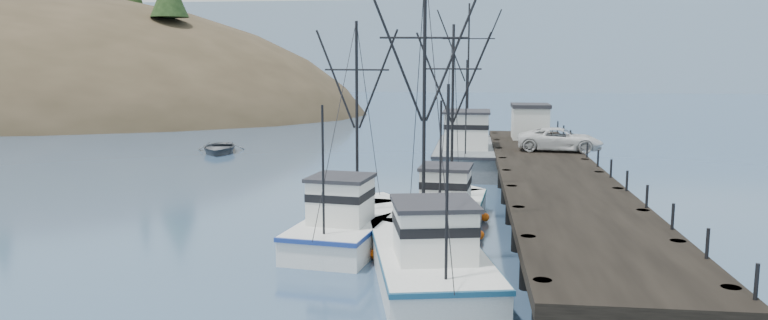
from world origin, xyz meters
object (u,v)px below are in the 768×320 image
pier (552,176)px  pier_shed (530,121)px  trawler_mid (351,224)px  work_vessel (466,152)px  trawler_far (449,210)px  motorboat (219,153)px  pickup_truck (560,139)px  trawler_near (427,255)px

pier → pier_shed: (0.06, 16.15, 1.73)m
trawler_mid → work_vessel: size_ratio=0.68×
work_vessel → pier_shed: bearing=32.0°
pier_shed → trawler_far: bearing=-104.8°
pier_shed → motorboat: (-27.14, 2.83, -3.42)m
trawler_mid → trawler_far: size_ratio=1.00×
trawler_mid → pier_shed: bearing=68.2°
motorboat → pickup_truck: bearing=-33.2°
motorboat → work_vessel: bearing=-28.7°
pier → motorboat: size_ratio=7.43×
trawler_far → work_vessel: (0.77, 18.75, 0.41)m
trawler_far → pier_shed: bearing=75.2°
trawler_near → pickup_truck: (7.83, 22.70, 1.99)m
pier → trawler_near: trawler_near is taller
pier_shed → pickup_truck: (1.44, -7.33, -0.61)m
motorboat → trawler_far: bearing=-62.8°
pier → pier_shed: size_ratio=13.75×
trawler_mid → trawler_near: bearing=-50.9°
pier → pier_shed: pier_shed is taller
pickup_truck → trawler_near: bearing=167.9°
pier → pier_shed: 16.24m
trawler_far → work_vessel: 18.77m
trawler_near → trawler_mid: trawler_near is taller
trawler_near → motorboat: bearing=122.3°
pickup_truck → motorboat: pickup_truck is taller
trawler_far → pier_shed: 22.79m
trawler_mid → pickup_truck: (11.61, 18.04, 1.99)m
pier → trawler_near: size_ratio=3.61×
pier_shed → motorboat: pier_shed is taller
trawler_far → pier_shed: trawler_far is taller
trawler_near → trawler_far: bearing=85.8°
trawler_mid → motorboat: bearing=121.0°
trawler_mid → trawler_far: (4.38, 3.48, 0.00)m
trawler_mid → motorboat: size_ratio=1.77×
pier → pickup_truck: size_ratio=7.60×
pier → trawler_near: 15.28m
pier → work_vessel: size_ratio=2.86×
pier → trawler_far: trawler_far is taller
pier_shed → work_vessel: bearing=-148.0°
pickup_truck → work_vessel: bearing=64.0°
trawler_mid → pier_shed: 27.46m
pickup_truck → motorboat: bearing=77.3°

